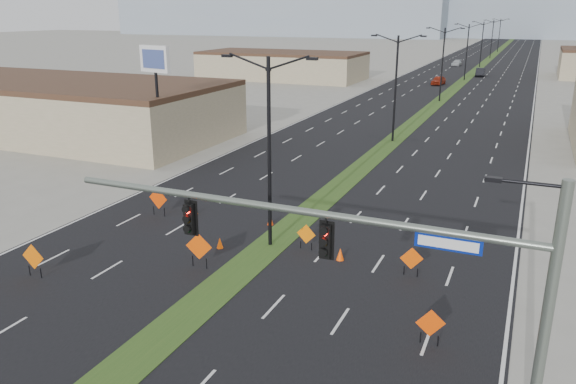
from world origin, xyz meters
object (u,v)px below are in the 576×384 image
at_px(car_far, 457,63).
at_px(construction_sign_3, 306,235).
at_px(streetlight_2, 442,62).
at_px(cone_1, 270,220).
at_px(car_left, 438,80).
at_px(signal_mast, 383,264).
at_px(car_mid, 480,72).
at_px(construction_sign_1, 158,199).
at_px(streetlight_1, 396,85).
at_px(construction_sign_0, 33,258).
at_px(cone_2, 340,254).
at_px(construction_sign_2, 199,248).
at_px(cone_0, 220,243).
at_px(streetlight_6, 499,34).
at_px(pole_sign_west, 155,68).
at_px(streetlight_3, 467,50).
at_px(construction_sign_5, 430,324).
at_px(cone_3, 195,210).
at_px(streetlight_5, 492,38).
at_px(streetlight_0, 269,148).
at_px(construction_sign_4, 412,260).
at_px(streetlight_4, 482,43).

distance_m(car_far, construction_sign_3, 113.86).
relative_size(streetlight_2, cone_1, 16.00).
distance_m(streetlight_2, car_left, 20.10).
xyz_separation_m(signal_mast, car_mid, (-6.56, 102.31, -4.01)).
height_order(signal_mast, construction_sign_1, signal_mast).
bearing_deg(streetlight_2, streetlight_1, -90.00).
bearing_deg(car_far, construction_sign_1, -87.84).
bearing_deg(construction_sign_0, cone_2, 29.31).
bearing_deg(construction_sign_0, construction_sign_2, 29.66).
distance_m(construction_sign_2, cone_0, 2.60).
distance_m(streetlight_1, cone_1, 25.81).
distance_m(streetlight_1, car_mid, 64.50).
height_order(streetlight_6, construction_sign_3, streetlight_6).
bearing_deg(pole_sign_west, car_far, 96.89).
height_order(streetlight_3, cone_1, streetlight_3).
bearing_deg(streetlight_1, construction_sign_1, -107.30).
bearing_deg(pole_sign_west, car_left, 91.59).
distance_m(streetlight_3, construction_sign_5, 90.86).
height_order(construction_sign_3, cone_3, construction_sign_3).
xyz_separation_m(car_left, cone_2, (7.40, -75.60, -0.42)).
height_order(streetlight_6, construction_sign_1, streetlight_6).
bearing_deg(construction_sign_0, construction_sign_5, 3.78).
relative_size(streetlight_5, construction_sign_0, 5.97).
relative_size(cone_1, pole_sign_west, 0.07).
height_order(streetlight_0, pole_sign_west, streetlight_0).
height_order(construction_sign_1, construction_sign_4, construction_sign_1).
bearing_deg(construction_sign_3, streetlight_5, 92.66).
bearing_deg(construction_sign_1, streetlight_5, 91.42).
height_order(car_mid, construction_sign_4, car_mid).
distance_m(streetlight_2, construction_sign_3, 55.99).
bearing_deg(streetlight_2, car_far, 95.28).
xyz_separation_m(streetlight_2, construction_sign_3, (2.00, -55.77, -4.59)).
height_order(streetlight_2, streetlight_6, same).
bearing_deg(construction_sign_1, construction_sign_2, -35.52).
distance_m(signal_mast, streetlight_4, 122.30).
relative_size(streetlight_1, construction_sign_2, 5.53).
relative_size(construction_sign_0, cone_1, 2.68).
relative_size(streetlight_6, cone_3, 16.62).
bearing_deg(construction_sign_4, car_left, 81.26).
relative_size(car_left, cone_3, 7.30).
xyz_separation_m(streetlight_5, construction_sign_3, (2.00, -139.77, -4.59)).
bearing_deg(cone_3, streetlight_1, 75.96).
bearing_deg(streetlight_5, car_mid, -87.60).
xyz_separation_m(signal_mast, cone_1, (-9.84, 12.73, -4.48)).
bearing_deg(cone_1, streetlight_6, 89.56).
bearing_deg(cone_1, streetlight_0, -64.83).
bearing_deg(streetlight_1, car_mid, 88.22).
relative_size(car_left, construction_sign_5, 2.95).
xyz_separation_m(car_mid, construction_sign_5, (7.62, -98.54, 0.09)).
xyz_separation_m(car_left, construction_sign_4, (11.06, -75.95, 0.11)).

